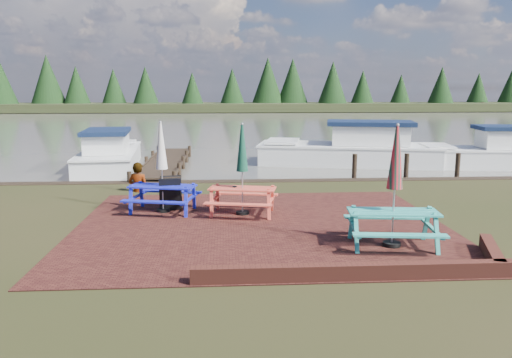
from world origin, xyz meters
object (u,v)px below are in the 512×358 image
Objects in this scene: picnic_table_red at (242,184)px; boat_far at (496,154)px; chalkboard at (171,193)px; picnic_table_teal at (394,205)px; boat_near at (352,151)px; jetty at (166,162)px; picnic_table_blue at (162,181)px; boat_jetty at (110,156)px; person at (138,163)px.

boat_far is (11.71, 8.52, -0.43)m from picnic_table_red.
picnic_table_teal is at bearing -42.90° from chalkboard.
boat_far is at bearing -89.63° from boat_near.
boat_near is at bearing 73.07° from picnic_table_red.
chalkboard is (-5.03, 3.55, -0.43)m from picnic_table_teal.
picnic_table_red is 2.08m from chalkboard.
picnic_table_teal is at bearing -63.02° from jetty.
picnic_table_teal is 13.57m from jetty.
boat_far is at bearing 48.16° from picnic_table_red.
boat_far reaches higher than chalkboard.
boat_near is (7.43, 9.25, -0.02)m from chalkboard.
picnic_table_blue reaches higher than jetty.
chalkboard is at bearing 174.81° from picnic_table_red.
boat_jetty is (-8.61, 12.19, -0.52)m from picnic_table_teal.
jetty is (-6.15, 12.08, -0.79)m from picnic_table_teal.
picnic_table_red reaches higher than person.
person reaches higher than jetty.
picnic_table_blue is 16.06m from boat_far.
picnic_table_blue is 3.08m from person.
boat_near is (5.47, 9.86, -0.38)m from picnic_table_red.
boat_jetty reaches higher than jetty.
boat_jetty is 0.80× the size of boat_near.
jetty is (-0.93, 8.73, -0.74)m from picnic_table_blue.
boat_jetty is at bearing 105.66° from boat_near.
picnic_table_red is 0.35× the size of boat_far.
boat_far is at bearing 59.93° from picnic_table_teal.
picnic_table_blue reaches higher than chalkboard.
picnic_table_teal is 8.88m from person.
boat_far is (13.66, 7.91, -0.07)m from chalkboard.
picnic_table_blue is at bearing 127.72° from person.
jetty is (-3.07, 9.14, -0.73)m from picnic_table_red.
person is (2.25, -5.99, 0.57)m from boat_jetty.
boat_far is at bearing -8.55° from boat_jetty.
picnic_table_blue is (-2.15, 0.40, 0.01)m from picnic_table_red.
jetty is at bearing -8.78° from boat_jetty.
boat_far is at bearing 22.37° from chalkboard.
picnic_table_red reaches higher than chalkboard.
picnic_table_blue is 12.15m from boat_near.
jetty is at bearing 109.21° from picnic_table_blue.
person is (-1.13, 2.86, 0.10)m from picnic_table_blue.
picnic_table_blue is at bearing -140.57° from chalkboard.
boat_far is (8.63, 11.46, -0.49)m from picnic_table_teal.
picnic_table_teal is at bearing -19.49° from picnic_table_blue.
boat_near reaches higher than jetty.
picnic_table_red is 0.35× the size of boat_jetty.
picnic_table_blue is 0.35× the size of boat_jetty.
boat_jetty is (-5.53, 9.25, -0.46)m from picnic_table_red.
picnic_table_teal reaches higher than picnic_table_blue.
picnic_table_red is 11.28m from boat_near.
picnic_table_teal reaches higher than boat_near.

